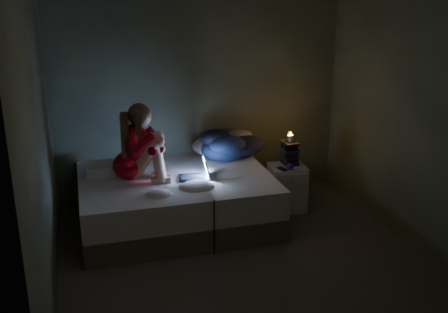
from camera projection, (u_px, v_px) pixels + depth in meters
name	position (u px, v px, depth m)	size (l,w,h in m)	color
floor	(247.00, 265.00, 5.23)	(3.60, 3.80, 0.02)	#4D4641
wall_back	(200.00, 96.00, 6.55)	(3.60, 0.02, 2.60)	#394032
wall_front	(352.00, 229.00, 3.07)	(3.60, 0.02, 2.60)	#394032
wall_left	(40.00, 156.00, 4.34)	(0.02, 3.80, 2.60)	#394032
wall_right	(420.00, 125.00, 5.28)	(0.02, 3.80, 2.60)	#394032
bed	(176.00, 200.00, 6.01)	(2.12, 1.59, 0.58)	beige
pillow	(105.00, 169.00, 5.96)	(0.42, 0.30, 0.12)	white
woman	(128.00, 143.00, 5.61)	(0.54, 0.35, 0.88)	#A3000B
laptop	(193.00, 168.00, 5.81)	(0.34, 0.24, 0.24)	black
clothes_pile	(225.00, 143.00, 6.46)	(0.63, 0.51, 0.38)	navy
nightstand	(287.00, 188.00, 6.40)	(0.42, 0.37, 0.56)	silver
book_stack	(290.00, 152.00, 6.33)	(0.19, 0.25, 0.30)	black
candle	(290.00, 137.00, 6.27)	(0.07, 0.07, 0.08)	beige
phone	(283.00, 169.00, 6.18)	(0.07, 0.14, 0.01)	black
blue_orb	(291.00, 166.00, 6.17)	(0.08, 0.08, 0.08)	navy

